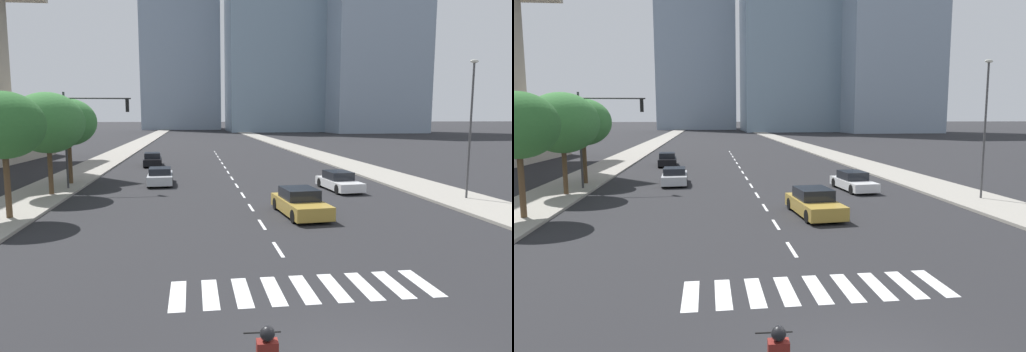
# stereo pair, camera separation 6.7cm
# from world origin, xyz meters

# --- Properties ---
(sidewalk_east) EXTENTS (4.00, 260.00, 0.15)m
(sidewalk_east) POSITION_xyz_m (12.63, 30.00, 0.07)
(sidewalk_east) COLOR gray
(sidewalk_east) RESTS_ON ground
(sidewalk_west) EXTENTS (4.00, 260.00, 0.15)m
(sidewalk_west) POSITION_xyz_m (-12.63, 30.00, 0.07)
(sidewalk_west) COLOR gray
(sidewalk_west) RESTS_ON ground
(crosswalk_near) EXTENTS (7.65, 2.24, 0.01)m
(crosswalk_near) POSITION_xyz_m (0.00, 4.51, 0.00)
(crosswalk_near) COLOR silver
(crosswalk_near) RESTS_ON ground
(lane_divider_center) EXTENTS (0.14, 50.00, 0.01)m
(lane_divider_center) POSITION_xyz_m (0.00, 32.51, 0.00)
(lane_divider_center) COLOR silver
(lane_divider_center) RESTS_ON ground
(sedan_gold_0) EXTENTS (2.24, 4.84, 1.35)m
(sedan_gold_0) POSITION_xyz_m (2.22, 14.28, 0.62)
(sedan_gold_0) COLOR #B28E38
(sedan_gold_0) RESTS_ON ground
(sedan_black_1) EXTENTS (2.00, 4.86, 1.34)m
(sedan_black_1) POSITION_xyz_m (-7.09, 38.85, 0.61)
(sedan_black_1) COLOR black
(sedan_black_1) RESTS_ON ground
(sedan_white_2) EXTENTS (2.10, 4.73, 1.26)m
(sedan_white_2) POSITION_xyz_m (6.65, 21.62, 0.58)
(sedan_white_2) COLOR silver
(sedan_white_2) RESTS_ON ground
(sedan_silver_3) EXTENTS (1.94, 4.37, 1.25)m
(sedan_silver_3) POSITION_xyz_m (-5.48, 25.89, 0.58)
(sedan_silver_3) COLOR #B7BABF
(sedan_silver_3) RESTS_ON ground
(traffic_signal_far) EXTENTS (4.60, 0.28, 6.39)m
(traffic_signal_far) POSITION_xyz_m (-9.91, 24.00, 4.50)
(traffic_signal_far) COLOR #333335
(traffic_signal_far) RESTS_ON sidewalk_west
(street_lamp_east) EXTENTS (0.50, 0.24, 8.02)m
(street_lamp_east) POSITION_xyz_m (12.93, 16.87, 4.77)
(street_lamp_east) COLOR #3F3F42
(street_lamp_east) RESTS_ON sidewalk_east
(street_tree_nearest) EXTENTS (3.72, 3.72, 5.98)m
(street_tree_nearest) POSITION_xyz_m (-11.83, 14.99, 4.53)
(street_tree_nearest) COLOR #4C3823
(street_tree_nearest) RESTS_ON sidewalk_west
(street_tree_second) EXTENTS (4.37, 4.37, 6.27)m
(street_tree_second) POSITION_xyz_m (-11.83, 21.67, 4.55)
(street_tree_second) COLOR #4C3823
(street_tree_second) RESTS_ON sidewalk_west
(street_tree_third) EXTENTS (3.95, 3.95, 6.07)m
(street_tree_third) POSITION_xyz_m (-11.83, 26.35, 4.53)
(street_tree_third) COLOR #4C3823
(street_tree_third) RESTS_ON sidewalk_west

